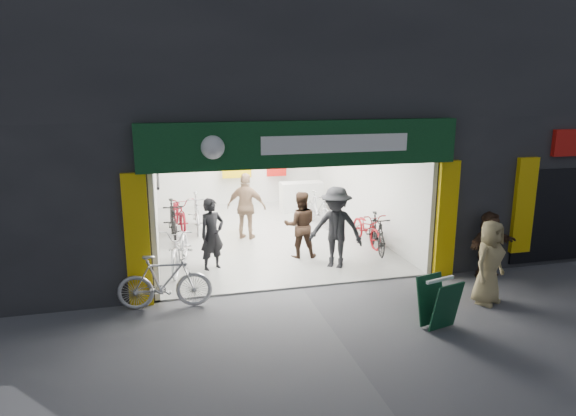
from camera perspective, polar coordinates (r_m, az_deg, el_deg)
name	(u,v)px	position (r m, az deg, el deg)	size (l,w,h in m)	color
ground	(302,288)	(10.93, 1.58, -8.89)	(60.00, 60.00, 0.00)	#56565B
building	(286,80)	(15.16, -0.17, 14.08)	(17.00, 10.27, 8.00)	#232326
bike_left_front	(180,247)	(12.08, -11.88, -4.26)	(0.71, 2.05, 1.07)	silver
bike_left_midfront	(173,221)	(14.35, -12.68, -1.40)	(0.52, 1.85, 1.11)	black
bike_left_midback	(179,212)	(15.43, -11.97, -0.48)	(0.68, 1.95, 1.02)	maroon
bike_left_back	(197,213)	(15.11, -10.12, -0.51)	(0.52, 1.86, 1.11)	#A9A9AD
bike_right_front	(377,233)	(13.25, 9.84, -2.76)	(0.47, 1.65, 0.99)	black
bike_right_mid	(367,228)	(13.83, 8.76, -2.21)	(0.61, 1.74, 0.91)	maroon
bike_right_back	(318,209)	(15.46, 3.40, -0.12)	(0.50, 1.76, 1.06)	#A5A5A9
parked_bike	(165,282)	(10.10, -13.55, -7.96)	(0.50, 1.78, 1.07)	#B0B0B5
customer_a	(212,235)	(11.80, -8.44, -2.97)	(0.62, 0.41, 1.69)	black
customer_b	(300,225)	(12.52, 1.37, -1.92)	(0.81, 0.63, 1.67)	#362318
customer_c	(336,228)	(11.83, 5.35, -2.24)	(1.25, 0.72, 1.93)	black
customer_d	(246,207)	(13.99, -4.64, 0.10)	(1.09, 0.45, 1.86)	#967457
pedestrian_near	(489,262)	(10.68, 21.45, -5.64)	(0.81, 0.53, 1.66)	#998659
pedestrian_far	(489,244)	(12.15, 21.39, -3.80)	(1.38, 0.44, 1.49)	#382519
sandwich_board	(438,302)	(9.45, 16.38, -9.95)	(0.70, 0.71, 0.89)	#0D3720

